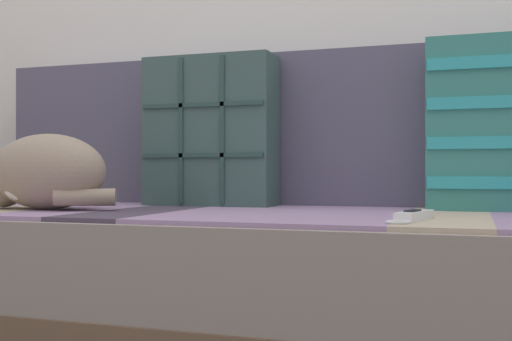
{
  "coord_description": "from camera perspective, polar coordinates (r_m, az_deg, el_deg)",
  "views": [
    {
      "loc": [
        0.51,
        -1.38,
        0.46
      ],
      "look_at": [
        0.02,
        0.07,
        0.46
      ],
      "focal_mm": 45.0,
      "sensor_mm": 36.0,
      "label": 1
    }
  ],
  "objects": [
    {
      "name": "sleeping_cat",
      "position": [
        1.74,
        -18.5,
        -0.3
      ],
      "size": [
        0.4,
        0.19,
        0.19
      ],
      "color": "gray",
      "rests_on": "couch"
    },
    {
      "name": "throw_pillow_quilted",
      "position": [
        1.86,
        -4.05,
        3.5
      ],
      "size": [
        0.38,
        0.14,
        0.43
      ],
      "color": "#38514C",
      "rests_on": "couch"
    },
    {
      "name": "couch",
      "position": [
        1.63,
        0.19,
        -10.08
      ],
      "size": [
        1.94,
        0.81,
        0.36
      ],
      "color": "brown",
      "rests_on": "ground_plane"
    },
    {
      "name": "game_remote_far",
      "position": [
        1.32,
        13.8,
        -3.95
      ],
      "size": [
        0.08,
        0.2,
        0.02
      ],
      "color": "white",
      "rests_on": "couch"
    },
    {
      "name": "sofa_backrest",
      "position": [
        1.93,
        3.37,
        3.64
      ],
      "size": [
        1.91,
        0.14,
        0.45
      ],
      "color": "#514C60",
      "rests_on": "couch"
    }
  ]
}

